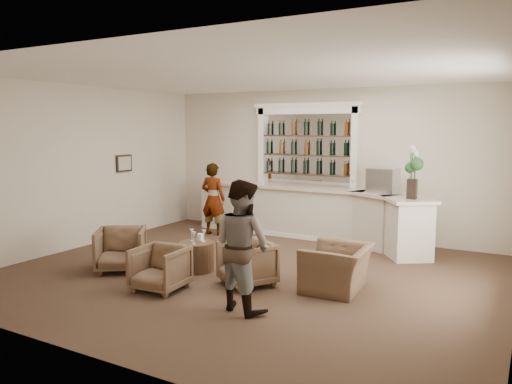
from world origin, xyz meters
TOP-DOWN VIEW (x-y plane):
  - ground at (0.00, 0.00)m, footprint 8.00×8.00m
  - room_shell at (0.16, 0.71)m, footprint 8.04×7.02m
  - bar_counter at (-0.16, 3.00)m, footprint 5.72×1.80m
  - back_bar_alcove at (-0.50, 3.41)m, footprint 2.64×0.25m
  - cocktail_table at (-0.89, -0.29)m, footprint 0.60×0.60m
  - sommelier at (-2.29, 2.26)m, footprint 0.62×0.42m
  - guest at (0.74, -1.47)m, footprint 1.02×0.89m
  - armchair_left at (-2.03, -0.93)m, footprint 1.12×1.13m
  - armchair_center at (-0.76, -1.40)m, footprint 0.77×0.79m
  - armchair_right at (0.27, -0.55)m, footprint 1.03×1.04m
  - armchair_far at (1.57, -0.08)m, footprint 0.99×1.11m
  - espresso_machine at (1.40, 2.98)m, footprint 0.60×0.52m
  - flower_vase at (2.13, 2.30)m, footprint 0.26×0.26m
  - wine_glass_bar_left at (-1.40, 3.02)m, footprint 0.07×0.07m
  - wine_glass_bar_right at (0.73, 3.07)m, footprint 0.07×0.07m
  - wine_glass_tbl_a at (-1.01, -0.26)m, footprint 0.07×0.07m
  - wine_glass_tbl_b at (-0.79, -0.21)m, footprint 0.07×0.07m
  - wine_glass_tbl_c at (-0.85, -0.42)m, footprint 0.07×0.07m
  - napkin_holder at (-0.91, -0.15)m, footprint 0.08×0.08m

SIDE VIEW (x-z plane):
  - ground at x=0.00m, z-range 0.00..0.00m
  - cocktail_table at x=-0.89m, z-range 0.00..0.50m
  - armchair_center at x=-0.76m, z-range 0.00..0.67m
  - armchair_far at x=1.57m, z-range 0.00..0.69m
  - armchair_right at x=0.27m, z-range 0.00..0.69m
  - armchair_left at x=-2.03m, z-range 0.00..0.74m
  - napkin_holder at x=-0.91m, z-range 0.50..0.62m
  - bar_counter at x=-0.16m, z-range 0.00..1.14m
  - wine_glass_tbl_a at x=-1.01m, z-range 0.50..0.71m
  - wine_glass_tbl_b at x=-0.79m, z-range 0.50..0.71m
  - wine_glass_tbl_c at x=-0.85m, z-range 0.50..0.71m
  - sommelier at x=-2.29m, z-range 0.00..1.65m
  - guest at x=0.74m, z-range 0.00..1.77m
  - wine_glass_bar_left at x=-1.40m, z-range 1.14..1.35m
  - wine_glass_bar_right at x=0.73m, z-range 1.14..1.35m
  - espresso_machine at x=1.40m, z-range 1.14..1.63m
  - flower_vase at x=2.13m, z-range 1.20..2.18m
  - back_bar_alcove at x=-0.50m, z-range 0.53..3.53m
  - room_shell at x=0.16m, z-range 0.68..4.00m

